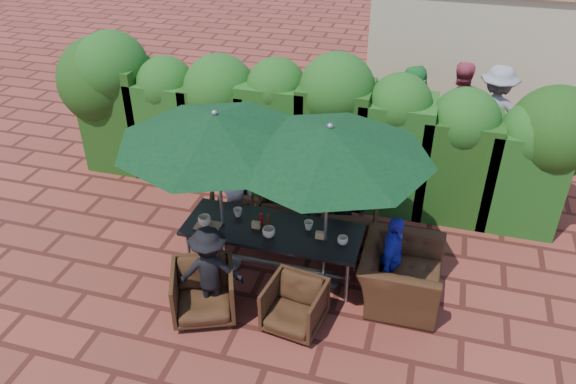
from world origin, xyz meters
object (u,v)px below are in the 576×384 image
(chair_far_right, at_px, (350,224))
(chair_near_left, at_px, (203,289))
(chair_far_mid, at_px, (284,212))
(chair_end_right, at_px, (402,267))
(chair_near_right, at_px, (294,304))
(umbrella_right, at_px, (329,142))
(chair_far_left, at_px, (232,209))
(umbrella_left, at_px, (216,128))
(dining_table, at_px, (273,233))

(chair_far_right, bearing_deg, chair_near_left, 44.98)
(chair_far_mid, height_order, chair_near_left, chair_near_left)
(chair_near_left, bearing_deg, chair_far_mid, 53.42)
(chair_far_right, relative_size, chair_end_right, 0.70)
(chair_near_left, height_order, chair_near_right, chair_near_left)
(chair_near_left, bearing_deg, chair_near_right, -17.21)
(umbrella_right, xyz_separation_m, chair_near_right, (-0.17, -0.91, -1.86))
(umbrella_right, xyz_separation_m, chair_far_left, (-1.68, 0.88, -1.86))
(chair_far_mid, distance_m, chair_near_left, 2.07)
(chair_far_right, relative_size, chair_near_right, 1.17)
(umbrella_right, relative_size, chair_near_left, 3.25)
(umbrella_left, distance_m, chair_far_right, 2.60)
(chair_near_right, bearing_deg, chair_far_left, 138.23)
(chair_far_left, xyz_separation_m, chair_far_mid, (0.82, 0.10, 0.02))
(chair_near_left, relative_size, chair_near_right, 1.13)
(chair_far_left, bearing_deg, chair_near_left, 80.01)
(umbrella_left, relative_size, chair_far_mid, 3.52)
(chair_far_right, distance_m, chair_near_left, 2.46)
(umbrella_left, relative_size, chair_near_right, 3.65)
(chair_far_right, height_order, chair_near_left, chair_far_right)
(chair_near_right, distance_m, chair_end_right, 1.51)
(umbrella_left, xyz_separation_m, umbrella_right, (1.46, 0.03, 0.00))
(chair_far_left, height_order, chair_end_right, chair_end_right)
(chair_near_left, relative_size, chair_end_right, 0.67)
(chair_near_right, bearing_deg, chair_far_mid, 118.09)
(dining_table, bearing_deg, chair_far_right, 42.56)
(chair_far_mid, bearing_deg, dining_table, 94.50)
(chair_far_left, distance_m, chair_far_mid, 0.83)
(umbrella_right, distance_m, chair_far_left, 2.66)
(dining_table, xyz_separation_m, umbrella_left, (-0.71, -0.06, 1.54))
(umbrella_left, distance_m, chair_far_mid, 2.19)
(dining_table, relative_size, chair_end_right, 2.07)
(chair_far_right, bearing_deg, chair_near_right, 72.51)
(chair_far_mid, bearing_deg, chair_far_right, 172.78)
(umbrella_left, distance_m, chair_near_right, 2.42)
(umbrella_right, relative_size, chair_near_right, 3.65)
(chair_end_right, bearing_deg, umbrella_right, 88.36)
(dining_table, height_order, chair_far_mid, dining_table)
(chair_far_mid, height_order, chair_end_right, chair_end_right)
(umbrella_left, bearing_deg, chair_far_right, 29.20)
(dining_table, height_order, chair_far_right, chair_far_right)
(chair_near_left, bearing_deg, chair_end_right, -0.26)
(dining_table, relative_size, chair_far_left, 3.52)
(chair_far_left, bearing_deg, chair_near_right, 110.42)
(umbrella_left, height_order, chair_end_right, umbrella_left)
(umbrella_left, xyz_separation_m, chair_far_right, (1.65, 0.92, -1.80))
(dining_table, height_order, chair_end_right, chair_end_right)
(chair_near_right, xyz_separation_m, chair_end_right, (1.22, 0.88, 0.16))
(chair_near_right, bearing_deg, umbrella_right, 87.25)
(umbrella_right, xyz_separation_m, chair_end_right, (1.05, -0.03, -1.69))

